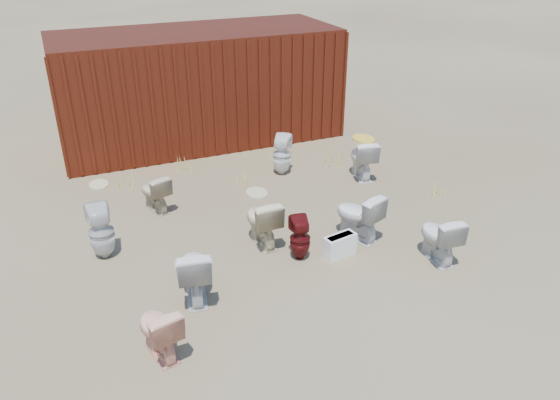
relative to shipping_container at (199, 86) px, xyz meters
name	(u,v)px	position (x,y,z in m)	size (l,w,h in m)	color
ground	(295,248)	(0.00, -5.20, -1.20)	(100.00, 100.00, 0.00)	brown
shipping_container	(199,86)	(0.00, 0.00, 0.00)	(6.00, 2.40, 2.40)	#49190C
toilet_front_a	(194,272)	(-1.72, -5.77, -0.80)	(0.45, 0.79, 0.81)	silver
toilet_front_pink	(159,330)	(-2.37, -6.66, -0.85)	(0.39, 0.68, 0.69)	#F0A68B
toilet_front_c	(358,216)	(1.02, -5.28, -0.80)	(0.44, 0.77, 0.79)	silver
toilet_front_maroon	(300,238)	(-0.05, -5.46, -0.86)	(0.30, 0.31, 0.67)	#520E0F
toilet_front_e	(439,237)	(1.80, -6.28, -0.83)	(0.42, 0.73, 0.75)	silver
toilet_back_a	(101,232)	(-2.71, -4.28, -0.78)	(0.37, 0.38, 0.83)	silver
toilet_back_beige_left	(155,192)	(-1.69, -3.12, -0.87)	(0.37, 0.65, 0.67)	#C0AF8C
toilet_back_beige_right	(262,221)	(-0.40, -4.86, -0.81)	(0.44, 0.77, 0.78)	beige
toilet_back_yellowlid	(362,158)	(2.26, -3.32, -0.81)	(0.44, 0.77, 0.78)	white
toilet_back_e	(282,155)	(0.90, -2.57, -0.80)	(0.36, 0.37, 0.80)	white
yellow_lid	(364,139)	(2.26, -3.32, -0.41)	(0.40, 0.49, 0.03)	yellow
loose_tank	(340,246)	(0.52, -5.64, -1.02)	(0.50, 0.20, 0.35)	white
loose_lid_near	(257,193)	(0.13, -3.21, -1.19)	(0.38, 0.49, 0.02)	#BFB78A
loose_lid_far	(99,184)	(-2.50, -1.70, -1.19)	(0.36, 0.47, 0.02)	beige
weed_clump_a	(127,183)	(-2.02, -2.10, -1.07)	(0.36, 0.36, 0.26)	#C2C34E
weed_clump_b	(240,175)	(0.01, -2.62, -1.05)	(0.32, 0.32, 0.29)	#C2C34E
weed_clump_c	(332,156)	(2.03, -2.55, -1.03)	(0.36, 0.36, 0.34)	#C2C34E
weed_clump_d	(185,164)	(-0.83, -1.70, -1.05)	(0.30, 0.30, 0.29)	#C2C34E
weed_clump_e	(279,153)	(1.12, -1.93, -1.04)	(0.34, 0.34, 0.32)	#C2C34E
weed_clump_f	(435,188)	(3.10, -4.51, -1.08)	(0.28, 0.28, 0.25)	#C2C34E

